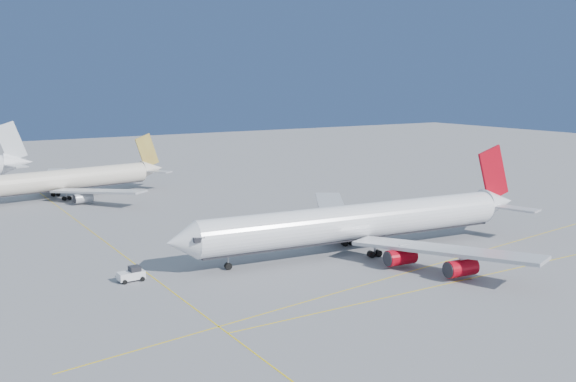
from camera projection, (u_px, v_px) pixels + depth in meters
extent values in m
plane|color=slate|center=(408.00, 256.00, 105.93)|extent=(500.00, 500.00, 0.00)
cube|color=#DEBB0C|center=(496.00, 273.00, 96.76)|extent=(90.00, 0.18, 0.02)
cube|color=#DEBB0C|center=(434.00, 265.00, 100.89)|extent=(118.86, 16.88, 0.02)
cube|color=#DEBB0C|center=(115.00, 249.00, 110.49)|extent=(0.18, 140.00, 0.02)
cylinder|color=white|center=(356.00, 222.00, 107.70)|extent=(56.76, 10.61, 5.85)
cone|color=white|center=(181.00, 242.00, 94.21)|extent=(5.02, 6.21, 5.85)
cone|color=white|center=(498.00, 202.00, 121.66)|extent=(7.50, 6.13, 5.56)
cube|color=black|center=(194.00, 236.00, 94.96)|extent=(2.08, 5.67, 0.71)
cube|color=#B7B7BC|center=(444.00, 250.00, 95.82)|extent=(15.39, 29.15, 0.55)
cube|color=#B7B7BC|center=(333.00, 211.00, 124.65)|extent=(19.46, 27.77, 0.55)
cube|color=#A60715|center=(493.00, 173.00, 120.03)|extent=(7.77, 1.11, 10.67)
cylinder|color=gray|center=(228.00, 259.00, 98.05)|extent=(0.24, 0.24, 2.32)
cylinder|color=black|center=(228.00, 266.00, 98.24)|extent=(1.17, 0.80, 1.11)
cylinder|color=gray|center=(375.00, 247.00, 105.10)|extent=(0.32, 0.32, 2.32)
cylinder|color=black|center=(375.00, 254.00, 105.30)|extent=(1.18, 1.00, 1.11)
cylinder|color=gray|center=(348.00, 236.00, 112.38)|extent=(0.32, 0.32, 2.32)
cylinder|color=black|center=(348.00, 242.00, 112.58)|extent=(1.18, 1.00, 1.11)
cylinder|color=#A60715|center=(401.00, 257.00, 98.97)|extent=(5.04, 2.92, 2.52)
cylinder|color=#A60715|center=(461.00, 268.00, 93.14)|extent=(5.04, 2.92, 2.52)
cylinder|color=#A60715|center=(328.00, 228.00, 118.53)|extent=(5.04, 2.92, 2.52)
cylinder|color=#A60715|center=(325.00, 217.00, 128.15)|extent=(5.04, 2.92, 2.52)
cylinder|color=beige|center=(57.00, 180.00, 156.72)|extent=(46.33, 12.21, 5.05)
cone|color=beige|center=(152.00, 169.00, 173.39)|extent=(6.88, 5.71, 4.80)
cube|color=#B7B7BC|center=(98.00, 191.00, 149.27)|extent=(17.98, 22.95, 0.49)
cube|color=#B7B7BC|center=(53.00, 178.00, 170.13)|extent=(11.62, 25.08, 0.49)
cube|color=#A9963F|center=(147.00, 151.00, 171.70)|extent=(6.80, 1.46, 9.38)
cylinder|color=gray|center=(67.00, 194.00, 155.12)|extent=(0.28, 0.28, 2.04)
cylinder|color=black|center=(67.00, 198.00, 155.29)|extent=(1.09, 0.94, 0.98)
cylinder|color=gray|center=(55.00, 190.00, 160.50)|extent=(0.28, 0.28, 2.04)
cylinder|color=black|center=(56.00, 194.00, 160.67)|extent=(1.09, 0.94, 0.98)
cylinder|color=#B7B7BC|center=(83.00, 198.00, 149.79)|extent=(4.55, 2.86, 2.22)
cylinder|color=#B7B7BC|center=(47.00, 186.00, 166.92)|extent=(4.55, 2.86, 2.22)
cone|color=white|center=(19.00, 162.00, 178.77)|extent=(8.17, 6.62, 5.69)
cube|color=silver|center=(11.00, 141.00, 177.12)|extent=(8.22, 1.56, 11.31)
cube|color=white|center=(131.00, 275.00, 92.64)|extent=(3.84, 2.05, 1.13)
cube|color=black|center=(135.00, 269.00, 92.81)|extent=(1.57, 1.66, 0.85)
cylinder|color=black|center=(125.00, 282.00, 91.20)|extent=(0.67, 0.36, 0.66)
cylinder|color=black|center=(120.00, 279.00, 92.81)|extent=(0.67, 0.36, 0.66)
cylinder|color=black|center=(142.00, 279.00, 92.65)|extent=(0.67, 0.36, 0.66)
cylinder|color=black|center=(137.00, 276.00, 94.26)|extent=(0.67, 0.36, 0.66)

